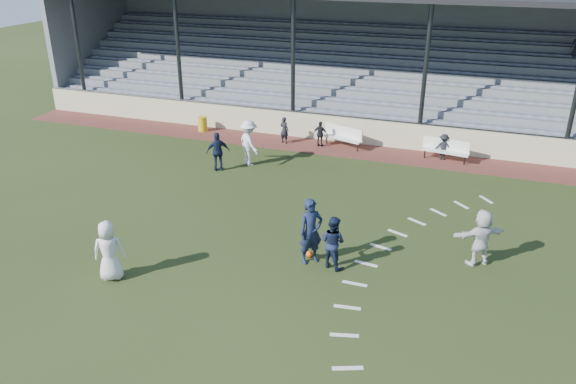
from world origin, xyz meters
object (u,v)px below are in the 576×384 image
object	(u,v)px
bench_left	(343,135)
trash_bin	(203,124)
football	(310,254)
player_navy_lead	(311,231)
bench_right	(446,148)
player_white_lead	(109,251)

from	to	relation	value
bench_left	trash_bin	xyz separation A→B (m)	(-7.12, -0.07, -0.21)
trash_bin	football	bearing A→B (deg)	-48.60
player_navy_lead	bench_right	bearing A→B (deg)	29.91
football	player_navy_lead	world-z (taller)	player_navy_lead
trash_bin	player_white_lead	world-z (taller)	player_white_lead
bench_right	player_navy_lead	distance (m)	10.30
football	bench_left	bearing A→B (deg)	98.86
bench_right	player_white_lead	size ratio (longest dim) A/B	1.16
bench_left	football	distance (m)	10.02
player_navy_lead	trash_bin	bearing A→B (deg)	87.63
player_white_lead	football	bearing A→B (deg)	-174.55
bench_right	player_white_lead	world-z (taller)	player_white_lead
bench_left	bench_right	distance (m)	4.59
bench_right	football	size ratio (longest dim) A/B	10.06
bench_left	player_white_lead	world-z (taller)	player_white_lead
trash_bin	bench_left	bearing A→B (deg)	0.54
trash_bin	player_navy_lead	bearing A→B (deg)	-48.91
football	player_navy_lead	size ratio (longest dim) A/B	0.10
bench_right	football	world-z (taller)	bench_right
football	player_white_lead	bearing A→B (deg)	-148.94
bench_left	trash_bin	distance (m)	7.12
bench_left	bench_right	xyz separation A→B (m)	(4.58, -0.25, 0.00)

